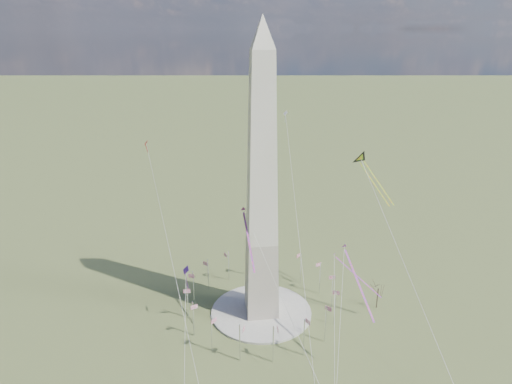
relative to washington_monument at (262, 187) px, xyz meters
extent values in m
plane|color=#475A2D|center=(0.00, 0.00, -47.95)|extent=(2000.00, 2000.00, 0.00)
cylinder|color=#B8B4A8|center=(0.00, 0.00, -47.55)|extent=(36.00, 36.00, 0.80)
pyramid|color=silver|center=(0.00, 0.00, 47.85)|extent=(9.90, 9.90, 10.00)
cylinder|color=white|center=(26.00, 0.00, -41.45)|extent=(0.36, 0.36, 13.00)
cube|color=#B11739|center=(26.00, 1.30, -36.15)|extent=(2.40, 0.08, 1.50)
cylinder|color=white|center=(24.02, 9.95, -41.45)|extent=(0.36, 0.36, 13.00)
cube|color=#B11739|center=(23.52, 11.15, -36.15)|extent=(2.25, 0.99, 1.50)
cylinder|color=white|center=(18.38, 18.38, -41.45)|extent=(0.36, 0.36, 13.00)
cube|color=#B11739|center=(17.47, 19.30, -36.15)|extent=(1.75, 1.75, 1.50)
cylinder|color=white|center=(9.95, 24.02, -41.45)|extent=(0.36, 0.36, 13.00)
cube|color=#B11739|center=(8.75, 24.52, -36.15)|extent=(0.99, 2.25, 1.50)
cylinder|color=white|center=(0.00, 26.00, -41.45)|extent=(0.36, 0.36, 13.00)
cube|color=#B11739|center=(-1.30, 26.00, -36.15)|extent=(0.08, 2.40, 1.50)
cylinder|color=white|center=(-9.95, 24.02, -41.45)|extent=(0.36, 0.36, 13.00)
cube|color=#B11739|center=(-11.15, 23.52, -36.15)|extent=(0.99, 2.25, 1.50)
cylinder|color=white|center=(-18.38, 18.38, -41.45)|extent=(0.36, 0.36, 13.00)
cube|color=#B11739|center=(-19.30, 17.47, -36.15)|extent=(1.75, 1.75, 1.50)
cylinder|color=white|center=(-24.02, 9.95, -41.45)|extent=(0.36, 0.36, 13.00)
cube|color=#B11739|center=(-24.52, 8.75, -36.15)|extent=(2.25, 0.99, 1.50)
cylinder|color=white|center=(-26.00, 0.00, -41.45)|extent=(0.36, 0.36, 13.00)
cube|color=#B11739|center=(-26.00, -1.30, -36.15)|extent=(2.40, 0.08, 1.50)
cylinder|color=white|center=(-24.02, -9.95, -41.45)|extent=(0.36, 0.36, 13.00)
cube|color=#B11739|center=(-23.52, -11.15, -36.15)|extent=(2.25, 0.99, 1.50)
cylinder|color=white|center=(-18.38, -18.38, -41.45)|extent=(0.36, 0.36, 13.00)
cube|color=#B11739|center=(-17.47, -19.30, -36.15)|extent=(1.75, 1.75, 1.50)
cylinder|color=white|center=(-9.95, -24.02, -41.45)|extent=(0.36, 0.36, 13.00)
cube|color=#B11739|center=(-8.75, -24.52, -36.15)|extent=(0.99, 2.25, 1.50)
cylinder|color=white|center=(0.00, -26.00, -41.45)|extent=(0.36, 0.36, 13.00)
cube|color=#B11739|center=(1.30, -26.00, -36.15)|extent=(0.08, 2.40, 1.50)
cylinder|color=white|center=(9.95, -24.02, -41.45)|extent=(0.36, 0.36, 13.00)
cube|color=#B11739|center=(11.15, -23.52, -36.15)|extent=(0.99, 2.25, 1.50)
cylinder|color=white|center=(18.38, -18.38, -41.45)|extent=(0.36, 0.36, 13.00)
cube|color=#B11739|center=(19.30, -17.47, -36.15)|extent=(1.75, 1.75, 1.50)
cylinder|color=white|center=(24.02, -9.95, -41.45)|extent=(0.36, 0.36, 13.00)
cube|color=#B11739|center=(24.52, -8.75, -36.15)|extent=(2.25, 0.99, 1.50)
cylinder|color=#48342C|center=(42.45, -2.10, -43.94)|extent=(0.38, 0.38, 8.02)
cube|color=orange|center=(43.22, 8.49, -3.13)|extent=(6.59, 15.63, 11.68)
cube|color=orange|center=(41.24, 7.70, -3.13)|extent=(6.59, 15.63, 11.68)
cube|color=#341663|center=(-25.84, -2.60, -27.23)|extent=(2.04, 2.55, 2.43)
cube|color=#FF4928|center=(-25.84, -2.60, -31.25)|extent=(0.77, 3.10, 8.41)
cube|color=#FF4928|center=(25.61, -25.55, -22.87)|extent=(3.48, 20.34, 12.81)
cube|color=#FF4928|center=(-5.19, -7.34, -15.58)|extent=(1.91, 19.41, 12.16)
cube|color=#FF4928|center=(33.85, -3.60, -33.67)|extent=(14.12, 11.55, 11.06)
cube|color=red|center=(-40.46, 41.09, 6.18)|extent=(1.42, 2.28, 1.88)
cube|color=red|center=(-40.46, 41.09, 4.12)|extent=(0.90, 1.57, 4.32)
cube|color=white|center=(16.37, 47.12, 15.63)|extent=(1.51, 1.83, 1.77)
cube|color=white|center=(16.37, 47.12, 13.70)|extent=(0.48, 1.54, 4.06)
camera|label=1|loc=(-19.55, -138.70, 48.56)|focal=32.00mm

